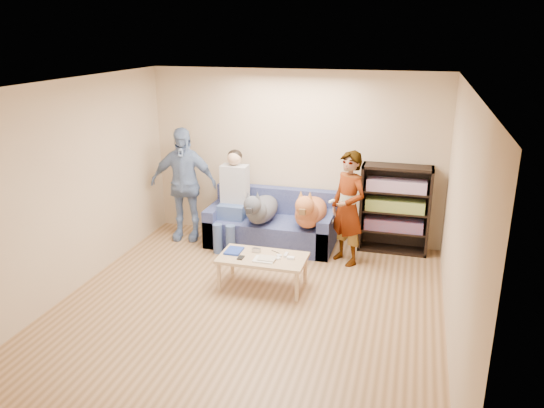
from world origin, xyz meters
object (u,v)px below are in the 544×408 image
(dog_gray, at_px, (261,209))
(bookshelf, at_px, (395,207))
(notebook_blue, at_px, (234,251))
(dog_tan, at_px, (310,211))
(person_standing_left, at_px, (183,184))
(coffee_table, at_px, (263,260))
(camera_silver, at_px, (256,250))
(person_seated, at_px, (233,195))
(person_standing_right, at_px, (348,208))
(sofa, at_px, (272,226))

(dog_gray, xyz_separation_m, bookshelf, (1.90, 0.48, 0.04))
(bookshelf, bearing_deg, dog_gray, -165.76)
(notebook_blue, height_order, bookshelf, bookshelf)
(dog_gray, relative_size, dog_tan, 1.06)
(person_standing_left, relative_size, dog_gray, 1.41)
(coffee_table, bearing_deg, bookshelf, 47.21)
(person_standing_left, distance_m, bookshelf, 3.20)
(camera_silver, xyz_separation_m, person_seated, (-0.72, 1.17, 0.33))
(coffee_table, bearing_deg, camera_silver, 135.00)
(person_standing_right, bearing_deg, person_seated, -147.45)
(person_standing_left, bearing_deg, notebook_blue, -53.07)
(person_seated, bearing_deg, bookshelf, 8.64)
(notebook_blue, relative_size, sofa, 0.14)
(coffee_table, bearing_deg, person_standing_right, 48.81)
(sofa, relative_size, dog_gray, 1.52)
(camera_silver, xyz_separation_m, bookshelf, (1.65, 1.53, 0.23))
(sofa, relative_size, coffee_table, 1.73)
(sofa, distance_m, person_seated, 0.77)
(sofa, bearing_deg, person_standing_right, -17.10)
(sofa, bearing_deg, dog_gray, -112.16)
(person_standing_left, bearing_deg, dog_gray, -13.88)
(camera_silver, bearing_deg, coffee_table, -45.00)
(sofa, distance_m, bookshelf, 1.86)
(camera_silver, xyz_separation_m, sofa, (-0.15, 1.30, -0.16))
(person_standing_right, height_order, camera_silver, person_standing_right)
(notebook_blue, bearing_deg, person_standing_left, 134.90)
(dog_tan, xyz_separation_m, bookshelf, (1.17, 0.44, 0.03))
(person_standing_right, xyz_separation_m, notebook_blue, (-1.32, -1.00, -0.37))
(camera_silver, relative_size, coffee_table, 0.10)
(notebook_blue, bearing_deg, camera_silver, 14.04)
(person_seated, height_order, dog_gray, person_seated)
(notebook_blue, bearing_deg, dog_gray, 88.58)
(dog_gray, height_order, coffee_table, dog_gray)
(person_standing_right, height_order, dog_gray, person_standing_right)
(notebook_blue, height_order, coffee_table, notebook_blue)
(person_standing_right, xyz_separation_m, person_seated, (-1.76, 0.24, -0.03))
(coffee_table, bearing_deg, person_standing_left, 141.69)
(person_standing_left, distance_m, dog_gray, 1.30)
(sofa, xyz_separation_m, dog_gray, (-0.10, -0.25, 0.36))
(dog_tan, relative_size, bookshelf, 0.91)
(camera_silver, height_order, bookshelf, bookshelf)
(person_standing_left, relative_size, sofa, 0.93)
(camera_silver, height_order, dog_gray, dog_gray)
(dog_tan, bearing_deg, bookshelf, 20.75)
(person_seated, relative_size, coffee_table, 1.34)
(person_standing_left, height_order, notebook_blue, person_standing_left)
(dog_tan, bearing_deg, coffee_table, -106.39)
(person_standing_left, height_order, dog_tan, person_standing_left)
(person_standing_left, bearing_deg, sofa, -3.10)
(notebook_blue, xyz_separation_m, dog_gray, (0.03, 1.12, 0.20))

